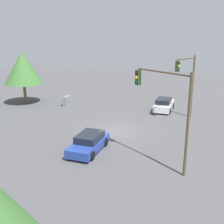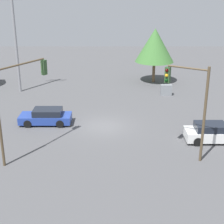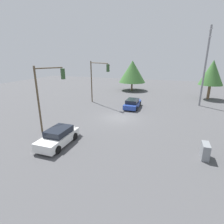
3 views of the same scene
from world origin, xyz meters
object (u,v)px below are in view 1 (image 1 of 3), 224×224
sedan_blue (89,143)px  sedan_white (164,105)px  traffic_signal_cross (187,77)px  traffic_signal_main (166,101)px  electrical_cabinet (67,101)px

sedan_blue → sedan_white: size_ratio=1.06×
sedan_blue → traffic_signal_cross: size_ratio=0.67×
traffic_signal_main → sedan_white: bearing=-49.1°
sedan_blue → electrical_cabinet: bearing=-54.8°
sedan_white → traffic_signal_main: bearing=-80.6°
sedan_white → traffic_signal_cross: traffic_signal_cross is taller
traffic_signal_cross → traffic_signal_main: bearing=29.8°
electrical_cabinet → traffic_signal_main: bearing=-130.9°
sedan_white → traffic_signal_cross: (-2.51, -2.55, 3.68)m
traffic_signal_main → electrical_cabinet: (12.01, 13.85, -3.97)m
traffic_signal_main → electrical_cabinet: traffic_signal_main is taller
sedan_white → traffic_signal_cross: 5.13m
sedan_white → traffic_signal_cross: size_ratio=0.63×
traffic_signal_cross → electrical_cabinet: (0.77, 14.13, -3.78)m
sedan_blue → sedan_white: 13.65m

